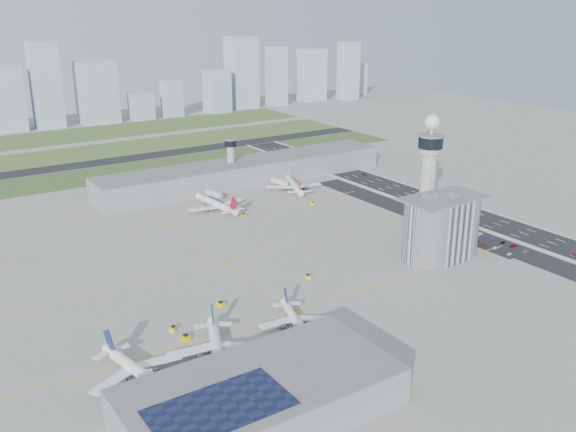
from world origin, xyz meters
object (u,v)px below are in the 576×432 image
airplane_far_b (294,181)px  car_hw_0 (575,255)px  car_lot_11 (472,232)px  car_hw_4 (300,160)px  jet_bridge_far_1 (273,182)px  car_lot_7 (514,246)px  car_lot_1 (496,248)px  car_hw_1 (438,204)px  car_lot_4 (467,237)px  car_lot_0 (510,254)px  tug_0 (173,328)px  secondary_tower (231,158)px  car_hw_2 (364,174)px  car_lot_8 (503,242)px  tug_3 (308,276)px  car_lot_2 (483,245)px  car_lot_3 (476,241)px  car_lot_6 (525,251)px  jet_bridge_near_2 (314,345)px  tug_2 (221,304)px  airplane_near_b (217,343)px  tug_5 (313,203)px  car_lot_10 (480,234)px  control_tower (429,170)px  jet_bridge_near_1 (241,370)px  jet_bridge_near_0 (157,400)px  car_lot_5 (455,234)px  car_lot_9 (493,239)px  tug_4 (244,215)px  jet_bridge_far_0 (207,193)px  airplane_far_a (216,200)px  tug_1 (186,337)px  admin_building (441,228)px

airplane_far_b → car_hw_0: (50.02, -174.90, -5.68)m
car_lot_11 → car_hw_4: (15.43, 186.98, 0.01)m
jet_bridge_far_1 → car_lot_7: 171.16m
car_lot_1 → car_hw_1: size_ratio=0.98×
airplane_far_b → car_lot_11: airplane_far_b is taller
car_lot_4 → car_hw_4: car_lot_4 is taller
car_lot_0 → car_lot_7: bearing=-68.2°
tug_0 → secondary_tower: bearing=-76.2°
car_hw_2 → car_lot_8: bearing=-104.4°
tug_3 → car_lot_2: tug_3 is taller
car_lot_3 → car_lot_6: car_lot_6 is taller
jet_bridge_near_2 → car_lot_8: bearing=-67.2°
car_lot_1 → car_hw_2: car_hw_2 is taller
tug_2 → tug_3: 46.52m
airplane_near_b → car_lot_7: size_ratio=9.17×
jet_bridge_near_2 → car_lot_6: size_ratio=3.07×
tug_5 → car_hw_4: (58.34, 98.00, -0.34)m
car_lot_10 → airplane_near_b: bearing=93.4°
car_lot_2 → car_lot_8: (11.12, -3.59, 0.02)m
control_tower → jet_bridge_near_1: control_tower is taller
car_lot_2 → jet_bridge_near_0: bearing=100.4°
car_lot_5 → car_lot_9: (11.26, -16.01, -0.10)m
jet_bridge_near_0 → jet_bridge_near_1: same height
tug_4 → car_lot_10: size_ratio=0.62×
jet_bridge_far_0 → car_hw_1: size_ratio=3.69×
tug_3 → tug_2: bearing=-152.4°
tug_3 → car_lot_9: size_ratio=1.01×
car_lot_4 → car_lot_6: bearing=-157.3°
airplane_far_a → jet_bridge_near_1: 184.95m
jet_bridge_far_1 → car_lot_7: (41.86, -165.95, -2.19)m
car_lot_4 → car_hw_4: size_ratio=1.09×
secondary_tower → car_lot_2: bearing=-73.3°
car_lot_9 → car_hw_0: car_hw_0 is taller
car_lot_4 → car_hw_2: (38.59, 130.87, 0.03)m
jet_bridge_far_1 → tug_3: jet_bridge_far_1 is taller
car_lot_5 → tug_1: bearing=103.4°
car_lot_7 → car_hw_1: 74.60m
car_lot_3 → jet_bridge_far_0: bearing=26.0°
jet_bridge_near_1 → tug_4: 169.93m
tug_0 → car_lot_6: size_ratio=0.73×
tug_0 → tug_3: 72.24m
jet_bridge_near_0 → car_hw_4: (220.97, 240.54, -2.29)m
car_lot_6 → car_hw_4: car_lot_6 is taller
admin_building → tug_5: 104.56m
car_lot_6 → car_hw_2: (29.17, 160.62, 0.00)m
admin_building → car_hw_0: size_ratio=12.65×
car_lot_8 → car_hw_1: car_hw_1 is taller
airplane_far_a → car_lot_11: (97.41, -114.05, -5.64)m
tug_0 → car_hw_1: size_ratio=0.88×
jet_bridge_near_1 → car_hw_0: jet_bridge_near_1 is taller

